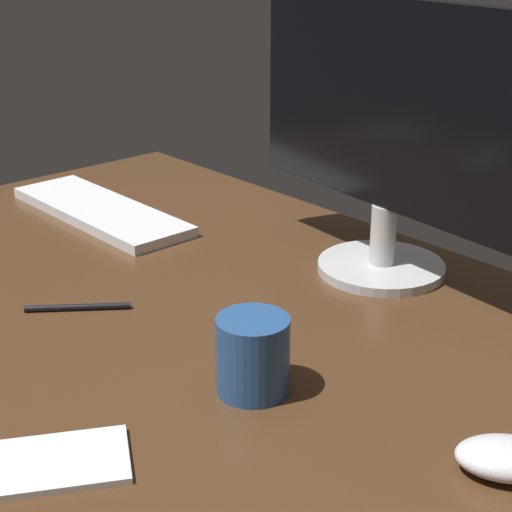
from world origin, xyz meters
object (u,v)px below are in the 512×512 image
object	(u,v)px
keyboard	(100,211)
notepad	(62,462)
computer_mouse	(508,458)
coffee_mug	(253,355)
monitor	(390,132)
pen	(78,307)

from	to	relation	value
keyboard	notepad	size ratio (longest dim) A/B	3.10
computer_mouse	coffee_mug	bearing A→B (deg)	156.02
computer_mouse	coffee_mug	xyz separation A→B (cm)	(-27.77, -8.38, 2.87)
monitor	coffee_mug	xyz separation A→B (cm)	(12.45, -37.18, -17.11)
monitor	coffee_mug	world-z (taller)	monitor
keyboard	coffee_mug	xyz separation A→B (cm)	(62.58, -18.78, 3.64)
notepad	pen	xyz separation A→B (cm)	(-29.29, 19.01, 0.09)
pen	keyboard	bearing A→B (deg)	90.92
computer_mouse	keyboard	bearing A→B (deg)	132.66
coffee_mug	notepad	world-z (taller)	coffee_mug
monitor	computer_mouse	world-z (taller)	monitor
monitor	coffee_mug	bearing A→B (deg)	-66.05
computer_mouse	notepad	size ratio (longest dim) A/B	0.78
coffee_mug	notepad	size ratio (longest dim) A/B	0.70
computer_mouse	pen	world-z (taller)	computer_mouse
notepad	computer_mouse	bearing A→B (deg)	46.56
coffee_mug	computer_mouse	bearing A→B (deg)	16.80
computer_mouse	pen	xyz separation A→B (cm)	(-59.23, -12.60, -1.23)
monitor	keyboard	size ratio (longest dim) A/B	1.31
monitor	notepad	distance (cm)	64.87
pen	notepad	bearing A→B (deg)	-85.59
monitor	pen	bearing A→B (deg)	-109.22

